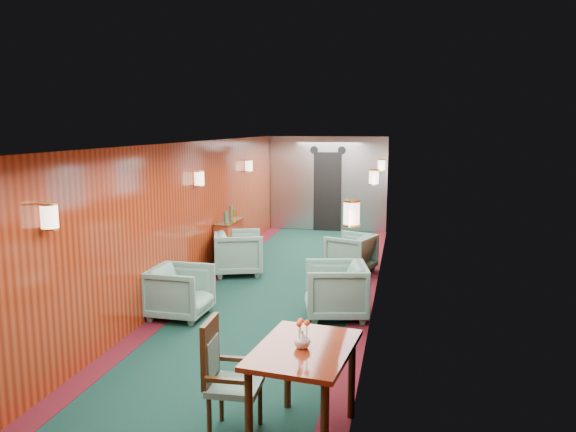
# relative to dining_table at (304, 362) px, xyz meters

# --- Properties ---
(room) EXTENTS (12.00, 12.10, 2.40)m
(room) POSITION_rel_dining_table_xyz_m (-1.13, 3.81, 0.94)
(room) COLOR black
(room) RESTS_ON ground
(bulkhead) EXTENTS (2.98, 0.17, 2.39)m
(bulkhead) POSITION_rel_dining_table_xyz_m (-1.13, 9.72, 0.49)
(bulkhead) COLOR #ACAEB3
(bulkhead) RESTS_ON ground
(windows_right) EXTENTS (0.02, 8.60, 0.80)m
(windows_right) POSITION_rel_dining_table_xyz_m (0.36, 4.06, 0.76)
(windows_right) COLOR #B2B5B9
(windows_right) RESTS_ON ground
(wall_sconces) EXTENTS (2.97, 7.97, 0.25)m
(wall_sconces) POSITION_rel_dining_table_xyz_m (-1.13, 4.38, 1.10)
(wall_sconces) COLOR #FFE4C6
(wall_sconces) RESTS_ON ground
(dining_table) EXTENTS (0.90, 1.19, 0.83)m
(dining_table) POSITION_rel_dining_table_xyz_m (0.00, 0.00, 0.00)
(dining_table) COLOR maroon
(dining_table) RESTS_ON ground
(side_chair) EXTENTS (0.47, 0.49, 1.02)m
(side_chair) POSITION_rel_dining_table_xyz_m (-0.70, -0.03, -0.14)
(side_chair) COLOR #224F48
(side_chair) RESTS_ON ground
(credenza) EXTENTS (0.31, 0.98, 1.15)m
(credenza) POSITION_rel_dining_table_xyz_m (-2.47, 5.65, -0.24)
(credenza) COLOR maroon
(credenza) RESTS_ON ground
(flower_vase) EXTENTS (0.14, 0.14, 0.15)m
(flower_vase) POSITION_rel_dining_table_xyz_m (-0.01, -0.02, 0.21)
(flower_vase) COLOR beige
(flower_vase) RESTS_ON dining_table
(armchair_left_near) EXTENTS (0.82, 0.80, 0.73)m
(armchair_left_near) POSITION_rel_dining_table_xyz_m (-2.24, 2.70, -0.33)
(armchair_left_near) COLOR #224F48
(armchair_left_near) RESTS_ON ground
(armchair_left_far) EXTENTS (1.08, 1.07, 0.78)m
(armchair_left_far) POSITION_rel_dining_table_xyz_m (-2.11, 5.10, -0.30)
(armchair_left_far) COLOR #224F48
(armchair_left_far) RESTS_ON ground
(armchair_right_near) EXTENTS (1.00, 0.98, 0.77)m
(armchair_right_near) POSITION_rel_dining_table_xyz_m (-0.11, 3.14, -0.31)
(armchair_right_near) COLOR #224F48
(armchair_right_near) RESTS_ON ground
(armchair_right_far) EXTENTS (0.99, 0.98, 0.70)m
(armchair_right_far) POSITION_rel_dining_table_xyz_m (-0.14, 5.67, -0.34)
(armchair_right_far) COLOR #224F48
(armchair_right_far) RESTS_ON ground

